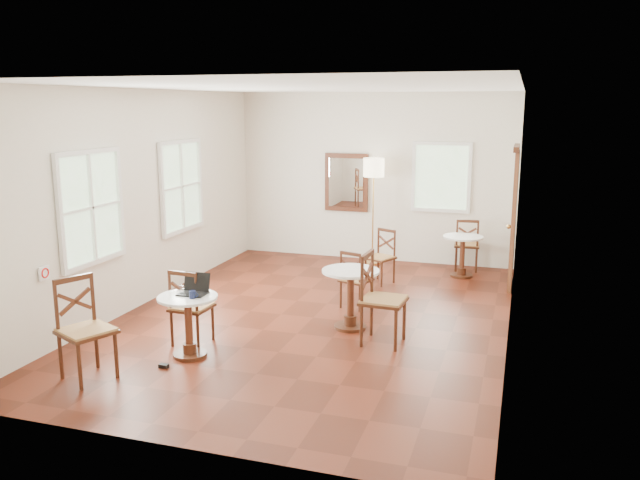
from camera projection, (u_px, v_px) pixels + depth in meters
The scene contains 17 objects.
ground at pixel (313, 318), 8.62m from camera, with size 7.00×7.00×0.00m, color #521B0E.
room_shell at pixel (315, 174), 8.50m from camera, with size 5.02×7.02×3.01m.
cafe_table_near at pixel (188, 319), 7.22m from camera, with size 0.67×0.67×0.71m.
cafe_table_mid at pixel (350, 292), 8.12m from camera, with size 0.72×0.72×0.76m.
cafe_table_back at pixel (462, 252), 10.58m from camera, with size 0.65×0.65×0.68m.
chair_near_a at pixel (191, 307), 7.58m from camera, with size 0.44×0.44×0.93m.
chair_near_b at pixel (85, 329), 6.63m from camera, with size 0.65×0.65×1.06m.
chair_mid_a at pixel (355, 279), 8.96m from camera, with size 0.47×0.47×0.82m.
chair_mid_b at pixel (381, 299), 7.61m from camera, with size 0.53×0.53×1.09m.
chair_back_a at pixel (467, 244), 11.00m from camera, with size 0.45×0.45×0.90m.
chair_back_b at pixel (381, 257), 10.22m from camera, with size 0.52×0.52×0.85m.
floor_lamp at pixel (374, 175), 11.21m from camera, with size 0.37×0.37×1.88m.
laptop at pixel (194, 289), 7.25m from camera, with size 0.32×0.27×0.22m.
mouse at pixel (198, 293), 7.22m from camera, with size 0.08×0.05×0.03m, color black.
navy_mug at pixel (193, 295), 7.07m from camera, with size 0.11×0.07×0.08m.
water_glass at pixel (182, 290), 7.24m from camera, with size 0.06×0.06×0.10m, color white.
power_adapter at pixel (164, 366), 6.98m from camera, with size 0.10×0.06×0.04m, color black.
Camera 1 is at (2.57, -7.81, 2.80)m, focal length 36.24 mm.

